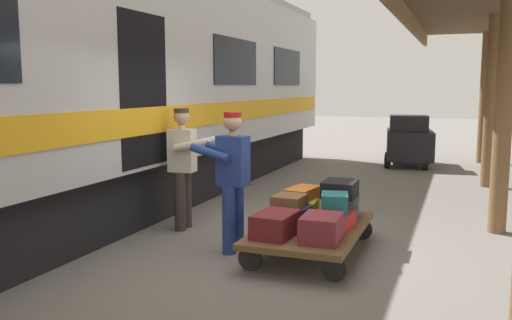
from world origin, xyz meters
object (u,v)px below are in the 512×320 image
at_px(train_car, 52,82).
at_px(suitcase_maroon_trunk, 276,224).
at_px(suitcase_burgundy_valise, 322,228).
at_px(suitcase_teal_softside, 335,203).
at_px(suitcase_yellow_case, 304,206).
at_px(porter_in_overalls, 232,177).
at_px(porter_by_door, 184,164).
at_px(suitcase_orange_carryall, 302,193).
at_px(suitcase_navy_fabric, 291,216).
at_px(baggage_tug, 409,141).
at_px(suitcase_red_plastic, 333,220).
at_px(suitcase_black_hardshell, 340,189).
at_px(luggage_cart, 311,230).
at_px(suitcase_brown_leather, 290,201).
at_px(suitcase_slate_roller, 343,207).

height_order(train_car, suitcase_maroon_trunk, train_car).
bearing_deg(suitcase_burgundy_valise, suitcase_teal_softside, -90.78).
relative_size(suitcase_yellow_case, porter_in_overalls, 0.37).
distance_m(train_car, porter_by_door, 2.18).
bearing_deg(porter_by_door, suitcase_orange_carryall, -177.98).
bearing_deg(suitcase_navy_fabric, suitcase_burgundy_valise, 132.68).
relative_size(suitcase_maroon_trunk, porter_in_overalls, 0.35).
relative_size(suitcase_yellow_case, suitcase_teal_softside, 1.63).
height_order(suitcase_orange_carryall, porter_in_overalls, porter_in_overalls).
bearing_deg(baggage_tug, suitcase_red_plastic, 88.93).
relative_size(suitcase_maroon_trunk, suitcase_black_hardshell, 1.19).
bearing_deg(suitcase_black_hardshell, luggage_cart, 67.18).
height_order(suitcase_maroon_trunk, baggage_tug, baggage_tug).
distance_m(suitcase_brown_leather, porter_by_door, 1.78).
xyz_separation_m(suitcase_maroon_trunk, suitcase_burgundy_valise, (-0.53, 0.00, 0.01)).
bearing_deg(suitcase_yellow_case, train_car, 9.28).
height_order(suitcase_burgundy_valise, suitcase_brown_leather, suitcase_brown_leather).
height_order(train_car, suitcase_slate_roller, train_car).
relative_size(suitcase_black_hardshell, suitcase_teal_softside, 1.28).
height_order(suitcase_orange_carryall, suitcase_teal_softside, suitcase_teal_softside).
height_order(suitcase_teal_softside, baggage_tug, baggage_tug).
bearing_deg(suitcase_red_plastic, suitcase_navy_fabric, 0.00).
bearing_deg(suitcase_brown_leather, porter_by_door, -14.89).
distance_m(suitcase_maroon_trunk, suitcase_brown_leather, 0.62).
bearing_deg(suitcase_black_hardshell, suitcase_brown_leather, 44.68).
height_order(suitcase_black_hardshell, suitcase_teal_softside, suitcase_black_hardshell).
height_order(suitcase_navy_fabric, suitcase_maroon_trunk, suitcase_maroon_trunk).
xyz_separation_m(suitcase_navy_fabric, suitcase_teal_softside, (-0.53, -0.02, 0.20)).
distance_m(suitcase_burgundy_valise, porter_by_door, 2.51).
distance_m(suitcase_slate_roller, suitcase_brown_leather, 0.79).
xyz_separation_m(suitcase_yellow_case, suitcase_teal_softside, (-0.53, 0.55, 0.20)).
relative_size(suitcase_red_plastic, porter_by_door, 0.28).
height_order(suitcase_orange_carryall, baggage_tug, baggage_tug).
height_order(suitcase_navy_fabric, suitcase_orange_carryall, suitcase_orange_carryall).
height_order(suitcase_burgundy_valise, suitcase_teal_softside, suitcase_teal_softside).
distance_m(suitcase_red_plastic, baggage_tug, 7.92).
bearing_deg(porter_by_door, suitcase_teal_softside, 168.48).
height_order(suitcase_navy_fabric, suitcase_brown_leather, suitcase_brown_leather).
bearing_deg(porter_in_overalls, suitcase_orange_carryall, -129.81).
relative_size(suitcase_maroon_trunk, suitcase_teal_softside, 1.53).
relative_size(train_car, luggage_cart, 8.54).
height_order(luggage_cart, suitcase_yellow_case, suitcase_yellow_case).
relative_size(luggage_cart, suitcase_burgundy_valise, 3.82).
relative_size(suitcase_black_hardshell, porter_by_door, 0.29).
relative_size(suitcase_slate_roller, suitcase_teal_softside, 1.41).
bearing_deg(suitcase_brown_leather, suitcase_navy_fabric, 130.74).
height_order(suitcase_maroon_trunk, suitcase_teal_softside, suitcase_teal_softside).
bearing_deg(suitcase_teal_softside, porter_by_door, -11.52).
distance_m(suitcase_yellow_case, suitcase_slate_roller, 0.53).
bearing_deg(suitcase_maroon_trunk, suitcase_black_hardshell, -113.83).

